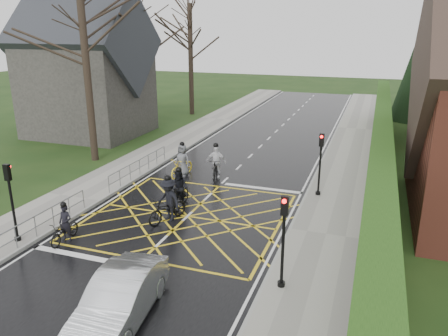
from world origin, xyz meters
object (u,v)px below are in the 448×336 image
Objects in this scene: cyclist_back at (179,192)px; car at (120,299)px; cyclist_mid at (168,204)px; cyclist_lead at (182,164)px; cyclist_front at (216,165)px; cyclist_rear at (65,229)px.

car is (1.93, -8.06, -0.03)m from cyclist_back.
cyclist_mid is 0.53× the size of car.
cyclist_lead is at bearing 129.24° from cyclist_mid.
cyclist_back is 4.36m from cyclist_front.
cyclist_front is at bearing 90.42° from car.
cyclist_mid reaches higher than cyclist_lead.
cyclist_lead is 12.69m from car.
cyclist_front is 1.91m from cyclist_lead.
cyclist_lead is at bearing 99.06° from car.
cyclist_rear is 9.40m from cyclist_front.
cyclist_back is at bearing 118.03° from cyclist_mid.
cyclist_front is 0.98× the size of cyclist_lead.
cyclist_rear is 5.80m from car.
cyclist_rear is 0.81× the size of cyclist_lead.
car is (1.76, -12.42, -0.03)m from cyclist_front.
cyclist_back is 0.46× the size of car.
cyclist_mid is at bearing -104.17° from cyclist_front.
cyclist_lead reaches higher than car.
cyclist_mid reaches higher than cyclist_front.
cyclist_front is at bearing 16.87° from cyclist_lead.
cyclist_back reaches higher than cyclist_rear.
cyclist_lead is (-1.72, 4.10, -0.05)m from cyclist_back.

